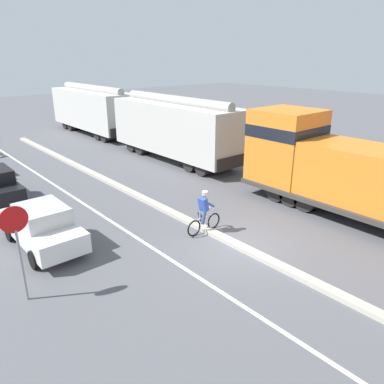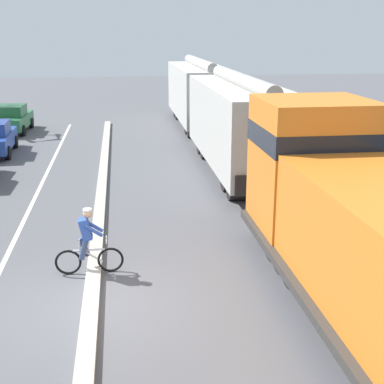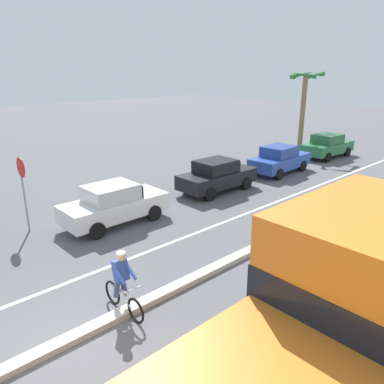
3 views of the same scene
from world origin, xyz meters
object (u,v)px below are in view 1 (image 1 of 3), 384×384
object	(u,v)px
hopper_car_middle	(93,110)
stop_sign	(16,236)
locomotive	(355,176)
parked_car_white	(43,226)
cyclist	(204,213)
hopper_car_lead	(176,129)

from	to	relation	value
hopper_car_middle	stop_sign	distance (m)	24.29
locomotive	parked_car_white	bearing A→B (deg)	152.20
hopper_car_middle	cyclist	world-z (taller)	hopper_car_middle
locomotive	hopper_car_middle	size ratio (longest dim) A/B	1.10
parked_car_white	cyclist	bearing A→B (deg)	-29.45
locomotive	hopper_car_lead	size ratio (longest dim) A/B	1.10
parked_car_white	cyclist	xyz separation A→B (m)	(5.18, -2.93, 0.00)
locomotive	cyclist	xyz separation A→B (m)	(-5.90, 2.92, -0.98)
hopper_car_lead	parked_car_white	xyz separation A→B (m)	(-11.08, -6.31, -1.26)
hopper_car_middle	cyclist	bearing A→B (deg)	-105.81
locomotive	stop_sign	world-z (taller)	locomotive
parked_car_white	stop_sign	size ratio (longest dim) A/B	1.46
parked_car_white	stop_sign	distance (m)	3.45
locomotive	parked_car_white	distance (m)	12.57
hopper_car_lead	hopper_car_middle	size ratio (longest dim) A/B	1.00
locomotive	stop_sign	distance (m)	13.00
hopper_car_lead	parked_car_white	distance (m)	12.82
hopper_car_lead	parked_car_white	bearing A→B (deg)	-150.34
locomotive	parked_car_white	xyz separation A→B (m)	(-11.08, 5.85, -0.98)
parked_car_white	cyclist	size ratio (longest dim) A/B	2.46
locomotive	cyclist	distance (m)	6.66
parked_car_white	hopper_car_lead	bearing A→B (deg)	29.66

